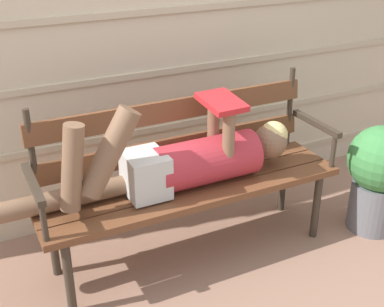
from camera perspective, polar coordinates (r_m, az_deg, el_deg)
name	(u,v)px	position (r m, az deg, el deg)	size (l,w,h in m)	color
ground_plane	(206,271)	(2.81, 1.62, -12.95)	(12.00, 12.00, 0.00)	#936B56
house_siding	(142,11)	(2.96, -5.55, 15.50)	(4.07, 0.08, 2.47)	beige
park_bench	(187,170)	(2.71, -0.62, -1.84)	(1.63, 0.44, 0.92)	brown
reclining_person	(181,161)	(2.59, -1.21, -0.84)	(1.72, 0.26, 0.52)	#B72D38
potted_plant	(379,173)	(3.15, 20.13, -2.07)	(0.39, 0.39, 0.65)	slate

